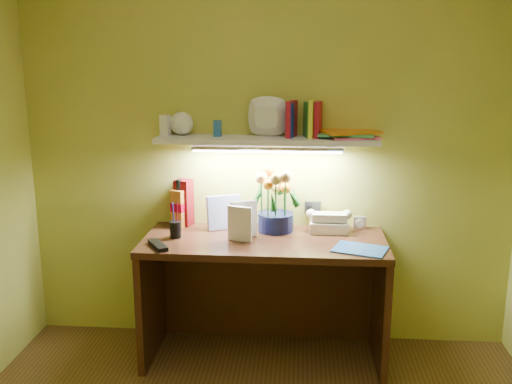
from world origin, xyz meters
TOP-DOWN VIEW (x-y plane):
  - desk at (0.00, 1.20)m, footprint 1.40×0.60m
  - flower_bouquet at (0.06, 1.37)m, footprint 0.29×0.29m
  - telephone at (0.38, 1.38)m, footprint 0.23×0.17m
  - desk_clock at (0.57, 1.45)m, footprint 0.08×0.04m
  - whisky_bottle at (-0.54, 1.41)m, footprint 0.10×0.10m
  - whisky_box at (-0.52, 1.44)m, footprint 0.12×0.12m
  - pen_cup at (-0.52, 1.18)m, footprint 0.09×0.09m
  - art_card at (-0.26, 1.39)m, footprint 0.21×0.12m
  - tv_remote at (-0.58, 1.01)m, footprint 0.15×0.19m
  - blue_folder at (0.53, 1.05)m, footprint 0.33×0.28m
  - desk_book_a at (-0.20, 1.18)m, footprint 0.16×0.08m
  - desk_book_b at (-0.21, 1.17)m, footprint 0.15×0.07m
  - wall_shelf at (0.02, 1.39)m, footprint 1.32×0.34m

SIDE VIEW (x-z plane):
  - desk at x=0.00m, z-range 0.00..0.75m
  - blue_folder at x=0.53m, z-range 0.75..0.76m
  - tv_remote at x=-0.58m, z-range 0.75..0.77m
  - desk_clock at x=0.57m, z-range 0.75..0.83m
  - telephone at x=0.38m, z-range 0.75..0.89m
  - pen_cup at x=-0.52m, z-range 0.75..0.91m
  - desk_book_b at x=-0.21m, z-range 0.75..0.95m
  - art_card at x=-0.26m, z-range 0.75..0.96m
  - desk_book_a at x=-0.20m, z-range 0.75..0.97m
  - whisky_box at x=-0.52m, z-range 0.75..1.04m
  - whisky_bottle at x=-0.54m, z-range 0.75..1.05m
  - flower_bouquet at x=0.06m, z-range 0.75..1.13m
  - wall_shelf at x=0.02m, z-range 1.22..1.46m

